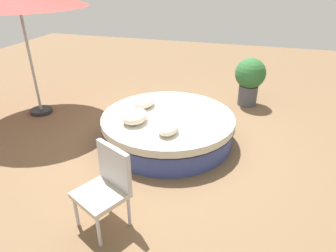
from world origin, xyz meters
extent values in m
plane|color=brown|center=(0.00, 0.00, 0.00)|extent=(16.00, 16.00, 0.00)
cylinder|color=#38478C|center=(0.00, 0.00, 0.18)|extent=(2.18, 2.18, 0.36)
cylinder|color=black|center=(0.00, 0.00, 0.36)|extent=(2.25, 2.25, 0.02)
cylinder|color=beige|center=(0.00, 0.00, 0.42)|extent=(2.24, 2.24, 0.13)
ellipsoid|color=beige|center=(-0.25, -0.52, 0.58)|extent=(0.48, 0.36, 0.19)
ellipsoid|color=beige|center=(0.38, -0.44, 0.60)|extent=(0.49, 0.40, 0.21)
ellipsoid|color=beige|center=(0.58, 0.17, 0.58)|extent=(0.43, 0.30, 0.17)
cylinder|color=#B7B7BC|center=(2.38, -0.07, 0.21)|extent=(0.04, 0.04, 0.42)
cylinder|color=#B7B7BC|center=(2.18, -0.46, 0.21)|extent=(0.04, 0.04, 0.42)
cylinder|color=#B7B7BC|center=(2.00, 0.12, 0.21)|extent=(0.04, 0.04, 0.42)
cylinder|color=#B7B7BC|center=(1.81, -0.27, 0.21)|extent=(0.04, 0.04, 0.42)
cube|color=beige|center=(2.09, -0.17, 0.45)|extent=(0.68, 0.69, 0.06)
cube|color=#B7B7BC|center=(1.90, -0.07, 0.73)|extent=(0.29, 0.49, 0.50)
cylinder|color=#262628|center=(-0.37, -2.88, 0.04)|extent=(0.44, 0.44, 0.08)
cylinder|color=#99999E|center=(-0.37, -2.88, 1.25)|extent=(0.05, 0.05, 2.50)
cylinder|color=#4C4C51|center=(-2.03, 1.22, 0.22)|extent=(0.41, 0.41, 0.44)
sphere|color=#2D6633|center=(-2.03, 1.22, 0.72)|extent=(0.65, 0.65, 0.65)
camera|label=1|loc=(4.40, 1.30, 2.69)|focal=32.32mm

